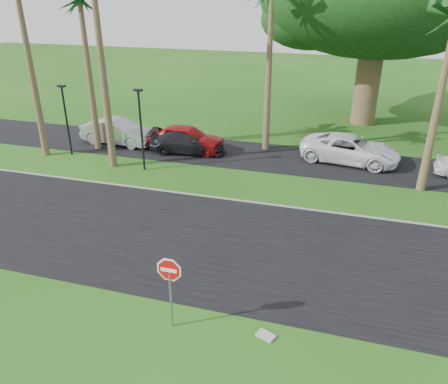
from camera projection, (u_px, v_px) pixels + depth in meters
ground at (191, 269)px, 16.31m from camera, size 120.00×120.00×0.00m
road at (208, 242)px, 18.04m from camera, size 120.00×8.00×0.02m
parking_strip at (261, 156)px, 27.16m from camera, size 120.00×5.00×0.02m
curb at (233, 200)px, 21.55m from camera, size 120.00×0.12×0.06m
stop_sign_near at (170, 279)px, 12.82m from camera, size 1.05×0.07×2.62m
palm_left_mid at (80, 4)px, 24.85m from camera, size 5.00×5.00×10.00m
streetlight_left at (66, 116)px, 26.43m from camera, size 0.45×0.25×4.34m
streetlight_right at (141, 125)px, 24.10m from camera, size 0.45×0.25×4.64m
car_silver at (118, 132)px, 29.01m from camera, size 5.12×2.10×1.65m
car_red at (187, 138)px, 27.77m from camera, size 4.94×2.11×1.66m
car_dark at (188, 142)px, 27.56m from camera, size 5.04×2.61×1.40m
car_minivan at (350, 149)px, 25.99m from camera, size 6.09×3.48×1.60m
utility_slab at (266, 335)px, 13.15m from camera, size 0.64×0.52×0.06m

